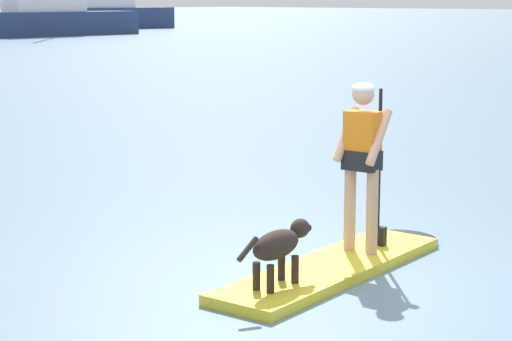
% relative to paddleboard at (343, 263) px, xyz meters
% --- Properties ---
extents(ground_plane, '(400.00, 400.00, 0.00)m').
position_rel_paddleboard_xyz_m(ground_plane, '(-0.23, -0.02, -0.05)').
color(ground_plane, slate).
extents(paddleboard, '(3.39, 1.10, 0.10)m').
position_rel_paddleboard_xyz_m(paddleboard, '(0.00, 0.00, 0.00)').
color(paddleboard, yellow).
rests_on(paddleboard, ground_plane).
extents(person_paddler, '(0.63, 0.51, 1.73)m').
position_rel_paddleboard_xyz_m(person_paddler, '(0.34, 0.03, 1.06)').
color(person_paddler, tan).
rests_on(person_paddler, paddleboard).
extents(dog, '(1.09, 0.28, 0.55)m').
position_rel_paddleboard_xyz_m(dog, '(-1.09, -0.11, 0.42)').
color(dog, '#2D231E').
rests_on(dog, paddleboard).
extents(moored_boat_outer, '(12.75, 2.90, 12.59)m').
position_rel_paddleboard_xyz_m(moored_boat_outer, '(32.69, 51.31, 1.23)').
color(moored_boat_outer, navy).
rests_on(moored_boat_outer, ground_plane).
extents(moored_boat_port, '(11.32, 4.68, 4.38)m').
position_rel_paddleboard_xyz_m(moored_boat_port, '(44.88, 60.39, 1.36)').
color(moored_boat_port, navy).
rests_on(moored_boat_port, ground_plane).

